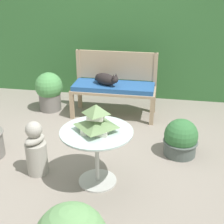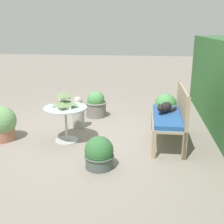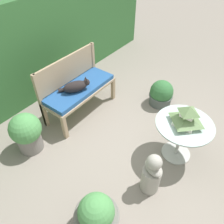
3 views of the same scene
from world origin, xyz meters
name	(u,v)px [view 3 (image 3 of 3)]	position (x,y,z in m)	size (l,w,h in m)	color
ground	(136,149)	(0.00, 0.00, 0.00)	(30.00, 30.00, 0.00)	gray
foliage_hedge_back	(16,49)	(0.00, 2.56, 0.86)	(6.40, 0.92, 1.72)	#336633
garden_bench	(80,90)	(0.16, 1.24, 0.44)	(1.29, 0.51, 0.52)	tan
bench_backrest	(68,73)	(0.16, 1.47, 0.69)	(1.29, 0.06, 0.98)	tan
cat	(76,86)	(0.05, 1.20, 0.61)	(0.43, 0.39, 0.21)	black
patio_table	(183,131)	(0.29, -0.51, 0.49)	(0.75, 0.75, 0.62)	#B7B7B2
pagoda_birdhouse	(187,117)	(0.29, -0.51, 0.75)	(0.35, 0.35, 0.29)	silver
garden_bust	(152,175)	(-0.42, -0.46, 0.29)	(0.24, 0.29, 0.64)	#A39E93
potted_plant_patio_mid	(161,94)	(1.18, 0.23, 0.21)	(0.43, 0.43, 0.47)	#4C5651
potted_plant_table_near	(97,217)	(-1.19, -0.24, 0.27)	(0.48, 0.48, 0.58)	slate
potted_plant_bench_left	(27,132)	(-0.91, 1.27, 0.33)	(0.45, 0.45, 0.63)	slate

